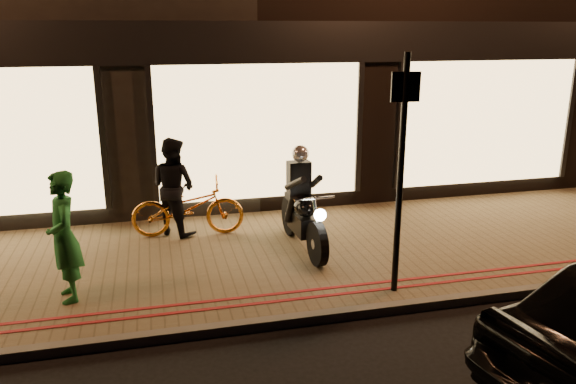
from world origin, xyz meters
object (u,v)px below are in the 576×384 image
object	(u,v)px
sign_post	(401,164)
motorcycle	(302,210)
bicycle_gold	(188,207)
person_green	(64,237)

from	to	relation	value
sign_post	motorcycle	bearing A→B (deg)	114.46
sign_post	bicycle_gold	xyz separation A→B (m)	(-2.43, 2.68, -1.20)
sign_post	person_green	size ratio (longest dim) A/B	1.83
motorcycle	bicycle_gold	size ratio (longest dim) A/B	1.08
bicycle_gold	person_green	world-z (taller)	person_green
sign_post	bicycle_gold	size ratio (longest dim) A/B	1.67
motorcycle	bicycle_gold	world-z (taller)	motorcycle
bicycle_gold	person_green	xyz separation A→B (m)	(-1.61, -1.93, 0.35)
bicycle_gold	motorcycle	bearing A→B (deg)	-115.67
motorcycle	person_green	world-z (taller)	person_green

